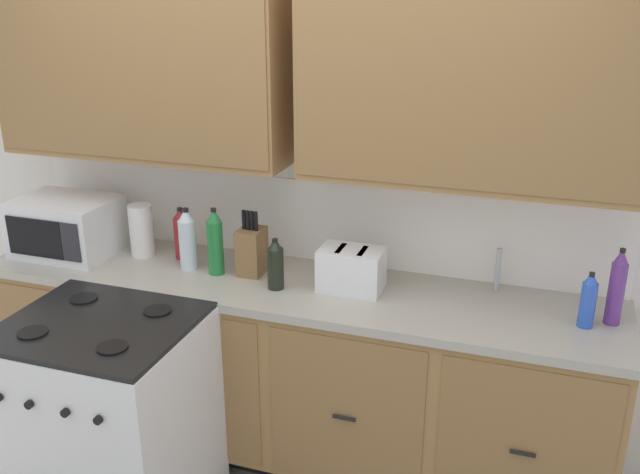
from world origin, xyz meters
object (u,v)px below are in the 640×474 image
Objects in this scene: microwave at (66,226)px; bottle_blue at (588,300)px; paper_towel_roll at (141,230)px; toaster at (351,269)px; bottle_dark at (275,264)px; stove_range at (110,421)px; knife_block at (252,250)px; bottle_red at (181,234)px; bottle_green at (215,242)px; bottle_violet at (617,288)px; bottle_clear at (188,239)px.

microwave is 2.06× the size of bottle_blue.
toaster is at bearing -3.05° from paper_towel_roll.
bottle_blue is at bearing -0.10° from microwave.
paper_towel_roll is 1.10× the size of bottle_dark.
paper_towel_roll is 0.79m from bottle_dark.
microwave reaches higher than stove_range.
microwave is at bearing -176.65° from knife_block.
bottle_green reaches higher than bottle_red.
knife_block is 0.61m from paper_towel_roll.
stove_range is at bearing -88.47° from bottle_red.
bottle_red is 1.11× the size of bottle_dark.
bottle_violet is 0.13m from bottle_blue.
microwave reaches higher than bottle_blue.
stove_range is at bearing -96.47° from bottle_clear.
microwave is at bearing -178.63° from toaster.
knife_block is at bearing 144.31° from bottle_dark.
knife_block is (0.38, 0.67, 0.58)m from stove_range.
bottle_clear is at bearing 170.51° from bottle_dark.
bottle_green reaches higher than stove_range.
stove_range is at bearing -119.66° from knife_block.
bottle_dark reaches higher than stove_range.
bottle_green is 0.33m from bottle_dark.
microwave is 1.60× the size of bottle_clear.
knife_block is at bearing 3.35° from microwave.
knife_block reaches higher than microwave.
microwave is at bearing -165.82° from paper_towel_roll.
microwave is at bearing -178.71° from bottle_violet.
knife_block reaches higher than bottle_dark.
toaster is 0.87× the size of bottle_green.
knife_block is 1.19× the size of paper_towel_roll.
bottle_clear reaches higher than toaster.
stove_range is 0.88m from bottle_clear.
knife_block is 1.33× the size of bottle_blue.
bottle_blue is (1.87, -0.12, -0.01)m from bottle_red.
bottle_green reaches higher than toaster.
toaster reaches higher than stove_range.
bottle_clear reaches higher than bottle_dark.
toaster is 0.87× the size of bottle_violet.
bottle_violet reaches higher than microwave.
bottle_green is (0.24, -0.12, 0.03)m from bottle_red.
bottle_violet reaches higher than bottle_red.
bottle_blue is at bearing -2.69° from paper_towel_roll.
microwave is 0.82m from bottle_green.
bottle_clear is 0.15m from bottle_green.
bottle_green reaches higher than bottle_dark.
bottle_dark is at bearing -11.35° from paper_towel_roll.
bottle_red is 1.98m from bottle_violet.
microwave is at bearing 134.22° from stove_range.
bottle_green is 1.63m from bottle_blue.
microwave is 0.38m from paper_towel_roll.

